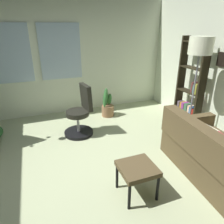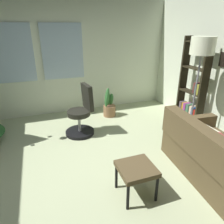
# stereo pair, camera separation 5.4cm
# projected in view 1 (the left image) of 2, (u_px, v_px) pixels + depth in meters

# --- Properties ---
(ground_plane) EXTENTS (5.30, 5.11, 0.10)m
(ground_plane) POSITION_uv_depth(u_px,v_px,m) (87.00, 181.00, 2.93)
(ground_plane) COLOR #AEB98D
(wall_back_with_windows) EXTENTS (5.30, 0.12, 2.62)m
(wall_back_with_windows) POSITION_uv_depth(u_px,v_px,m) (54.00, 58.00, 4.63)
(wall_back_with_windows) COLOR silver
(wall_back_with_windows) RESTS_ON ground_plane
(footstool) EXTENTS (0.44, 0.43, 0.42)m
(footstool) POSITION_uv_depth(u_px,v_px,m) (137.00, 170.00, 2.51)
(footstool) COLOR brown
(footstool) RESTS_ON ground_plane
(office_chair) EXTENTS (0.56, 0.56, 0.98)m
(office_chair) POSITION_uv_depth(u_px,v_px,m) (80.00, 116.00, 3.97)
(office_chair) COLOR black
(office_chair) RESTS_ON ground_plane
(bookshelf) EXTENTS (0.18, 0.64, 1.80)m
(bookshelf) POSITION_uv_depth(u_px,v_px,m) (190.00, 89.00, 4.19)
(bookshelf) COLOR black
(bookshelf) RESTS_ON ground_plane
(floor_lamp) EXTENTS (0.38, 0.38, 1.83)m
(floor_lamp) POSITION_uv_depth(u_px,v_px,m) (200.00, 53.00, 3.36)
(floor_lamp) COLOR slate
(floor_lamp) RESTS_ON ground_plane
(potted_plant) EXTENTS (0.32, 0.35, 0.70)m
(potted_plant) POSITION_uv_depth(u_px,v_px,m) (107.00, 106.00, 4.83)
(potted_plant) COLOR #8B6444
(potted_plant) RESTS_ON ground_plane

